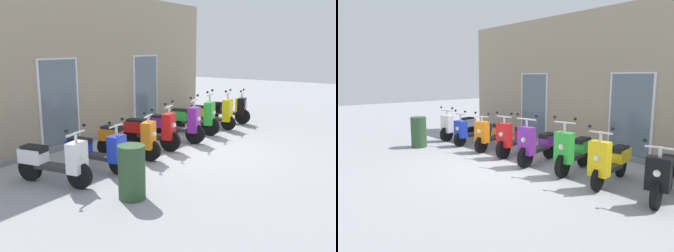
{
  "view_description": "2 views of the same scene",
  "coord_description": "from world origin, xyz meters",
  "views": [
    {
      "loc": [
        -7.84,
        -4.62,
        2.59
      ],
      "look_at": [
        -0.56,
        0.41,
        0.68
      ],
      "focal_mm": 39.65,
      "sensor_mm": 36.0,
      "label": 1
    },
    {
      "loc": [
        5.91,
        -4.85,
        2.2
      ],
      "look_at": [
        -0.7,
        0.75,
        0.83
      ],
      "focal_mm": 33.72,
      "sensor_mm": 36.0,
      "label": 2
    }
  ],
  "objects": [
    {
      "name": "ground_plane",
      "position": [
        0.0,
        0.0,
        0.0
      ],
      "size": [
        40.0,
        40.0,
        0.0
      ],
      "primitive_type": "plane",
      "color": "#939399"
    },
    {
      "name": "storefront_facade",
      "position": [
        -0.0,
        3.07,
        1.97
      ],
      "size": [
        10.09,
        0.5,
        4.06
      ],
      "color": "gray",
      "rests_on": "ground_plane"
    },
    {
      "name": "scooter_white",
      "position": [
        -3.55,
        0.95,
        0.46
      ],
      "size": [
        0.72,
        1.64,
        1.18
      ],
      "color": "black",
      "rests_on": "ground_plane"
    },
    {
      "name": "scooter_blue",
      "position": [
        -2.53,
        0.87,
        0.44
      ],
      "size": [
        0.58,
        1.57,
        1.16
      ],
      "color": "black",
      "rests_on": "ground_plane"
    },
    {
      "name": "scooter_orange",
      "position": [
        -1.49,
        0.86,
        0.48
      ],
      "size": [
        0.74,
        1.56,
        1.19
      ],
      "color": "black",
      "rests_on": "ground_plane"
    },
    {
      "name": "scooter_red",
      "position": [
        -0.54,
        0.92,
        0.49
      ],
      "size": [
        0.67,
        1.59,
        1.27
      ],
      "color": "black",
      "rests_on": "ground_plane"
    },
    {
      "name": "scooter_purple",
      "position": [
        0.45,
        0.82,
        0.48
      ],
      "size": [
        0.69,
        1.67,
        1.32
      ],
      "color": "black",
      "rests_on": "ground_plane"
    },
    {
      "name": "scooter_green",
      "position": [
        1.52,
        0.89,
        0.5
      ],
      "size": [
        0.66,
        1.61,
        1.35
      ],
      "color": "black",
      "rests_on": "ground_plane"
    },
    {
      "name": "scooter_yellow",
      "position": [
        2.51,
        0.81,
        0.5
      ],
      "size": [
        0.59,
        1.6,
        1.28
      ],
      "color": "black",
      "rests_on": "ground_plane"
    },
    {
      "name": "scooter_black",
      "position": [
        3.59,
        0.81,
        0.45
      ],
      "size": [
        0.69,
        1.58,
        1.17
      ],
      "color": "black",
      "rests_on": "ground_plane"
    },
    {
      "name": "trash_bin",
      "position": [
        -3.23,
        -0.68,
        0.47
      ],
      "size": [
        0.47,
        0.47,
        0.95
      ],
      "primitive_type": "cylinder",
      "color": "#2D4C2D",
      "rests_on": "ground_plane"
    }
  ]
}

